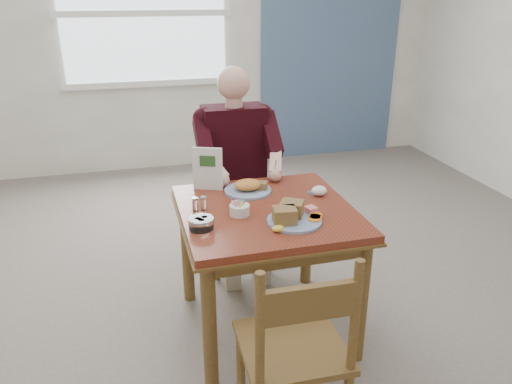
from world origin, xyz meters
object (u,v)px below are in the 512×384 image
object	(u,v)px
diner	(236,157)
table	(266,227)
chair_far	(234,199)
far_plate	(249,187)
chair_near	(295,351)
near_plate	(292,215)

from	to	relation	value
diner	table	bearing A→B (deg)	-90.00
chair_far	far_plate	distance (m)	0.62
chair_far	chair_near	size ratio (longest dim) A/B	1.00
near_plate	diner	bearing A→B (deg)	94.92
diner	chair_near	bearing A→B (deg)	-94.14
chair_far	diner	world-z (taller)	diner
chair_far	far_plate	bearing A→B (deg)	-93.51
table	near_plate	world-z (taller)	near_plate
far_plate	table	bearing A→B (deg)	-82.42
chair_far	chair_near	world-z (taller)	same
table	near_plate	distance (m)	0.25
diner	far_plate	bearing A→B (deg)	-94.19
far_plate	near_plate	bearing A→B (deg)	-75.85
chair_far	chair_near	bearing A→B (deg)	-93.91
near_plate	table	bearing A→B (deg)	112.38
table	far_plate	bearing A→B (deg)	97.58
chair_far	far_plate	xyz separation A→B (m)	(-0.03, -0.55, 0.30)
far_plate	diner	bearing A→B (deg)	85.81
table	chair_far	distance (m)	0.81
table	diner	size ratio (longest dim) A/B	0.66
chair_near	diner	world-z (taller)	diner
chair_near	diner	size ratio (longest dim) A/B	0.69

